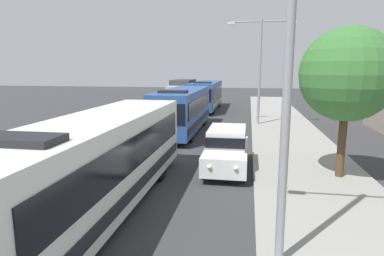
{
  "coord_description": "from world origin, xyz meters",
  "views": [
    {
      "loc": [
        3.3,
        2.44,
        4.56
      ],
      "look_at": [
        0.96,
        16.13,
        2.03
      ],
      "focal_mm": 30.92,
      "sensor_mm": 36.0,
      "label": 1
    }
  ],
  "objects": [
    {
      "name": "box_truck_oncoming",
      "position": [
        -4.6,
        41.48,
        1.7
      ],
      "size": [
        2.35,
        6.97,
        3.15
      ],
      "color": "#B7B7BC",
      "rests_on": "ground_plane"
    },
    {
      "name": "bus_second_in_line",
      "position": [
        -1.3,
        25.48,
        1.69
      ],
      "size": [
        2.58,
        10.5,
        3.21
      ],
      "color": "#284C8C",
      "rests_on": "ground_plane"
    },
    {
      "name": "bus_middle",
      "position": [
        -1.3,
        38.64,
        1.69
      ],
      "size": [
        2.58,
        10.82,
        3.21
      ],
      "color": "#284C8C",
      "rests_on": "ground_plane"
    },
    {
      "name": "bus_lead",
      "position": [
        -1.3,
        11.8,
        1.69
      ],
      "size": [
        2.58,
        11.74,
        3.21
      ],
      "color": "silver",
      "rests_on": "ground_plane"
    },
    {
      "name": "roadside_tree",
      "position": [
        7.09,
        16.38,
        4.3
      ],
      "size": [
        3.72,
        3.72,
        6.02
      ],
      "color": "#4C3823",
      "rests_on": "sidewalk"
    },
    {
      "name": "streetlamp_mid",
      "position": [
        4.1,
        29.17,
        5.07
      ],
      "size": [
        5.17,
        0.28,
        8.1
      ],
      "color": "gray",
      "rests_on": "sidewalk"
    },
    {
      "name": "streetlamp_near",
      "position": [
        4.1,
        9.67,
        5.52
      ],
      "size": [
        4.97,
        0.28,
        8.97
      ],
      "color": "gray",
      "rests_on": "sidewalk"
    },
    {
      "name": "white_suv",
      "position": [
        2.4,
        17.05,
        1.03
      ],
      "size": [
        1.86,
        4.77,
        1.9
      ],
      "color": "white",
      "rests_on": "ground_plane"
    }
  ]
}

